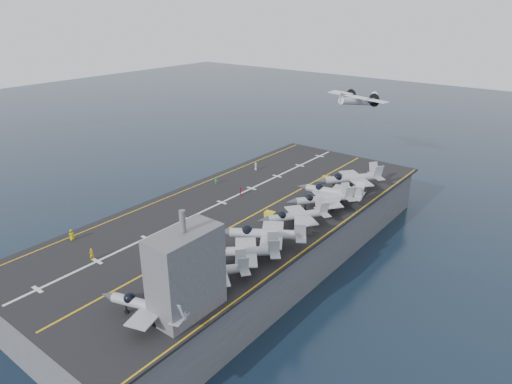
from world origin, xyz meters
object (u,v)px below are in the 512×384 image
Objects in this scene: island_superstructure at (185,263)px; transport_plane at (357,101)px; fighter_jet_0 at (149,305)px; tow_cart_a at (178,254)px.

transport_plane is (-21.49, 91.18, 4.14)m from island_superstructure.
fighter_jet_0 is 6.28× the size of tow_cart_a.
transport_plane is at bearing 96.84° from tow_cart_a.
tow_cart_a is at bearing 123.70° from fighter_jet_0.
island_superstructure is 0.60× the size of transport_plane.
fighter_jet_0 is at bearing -78.88° from transport_plane.
island_superstructure is at bearing 57.92° from fighter_jet_0.
tow_cart_a is (-11.63, 9.01, -6.88)m from island_superstructure.
island_superstructure is at bearing -76.74° from transport_plane.
fighter_jet_0 reaches higher than tow_cart_a.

